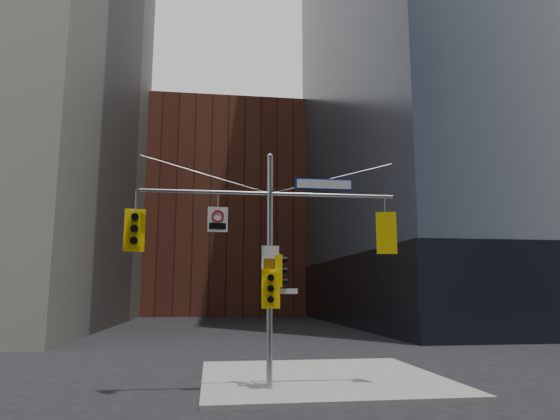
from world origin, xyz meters
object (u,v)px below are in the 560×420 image
object	(u,v)px
traffic_light_pole_front	(271,289)
street_sign_blade	(324,184)
signal_assembly	(270,244)
traffic_light_west_arm	(134,229)
traffic_light_east_arm	(386,233)
traffic_light_pole_side	(280,271)
regulatory_sign_arm	(218,219)

from	to	relation	value
traffic_light_pole_front	street_sign_blade	distance (m)	3.73
signal_assembly	traffic_light_west_arm	bearing A→B (deg)	179.81
traffic_light_east_arm	traffic_light_pole_side	xyz separation A→B (m)	(-3.41, -0.00, -1.21)
signal_assembly	street_sign_blade	world-z (taller)	signal_assembly
signal_assembly	regulatory_sign_arm	world-z (taller)	signal_assembly
traffic_light_pole_front	signal_assembly	bearing A→B (deg)	97.34
traffic_light_west_arm	traffic_light_east_arm	xyz separation A→B (m)	(7.81, -0.01, -0.00)
traffic_light_west_arm	street_sign_blade	distance (m)	6.02
traffic_light_west_arm	traffic_light_pole_front	size ratio (longest dim) A/B	1.10
signal_assembly	traffic_light_east_arm	size ratio (longest dim) A/B	6.01
street_sign_blade	signal_assembly	bearing A→B (deg)	179.40
traffic_light_west_arm	traffic_light_pole_front	world-z (taller)	traffic_light_west_arm
traffic_light_east_arm	street_sign_blade	xyz separation A→B (m)	(-2.00, 0.00, 1.55)
signal_assembly	traffic_light_west_arm	distance (m)	4.09
traffic_light_west_arm	regulatory_sign_arm	world-z (taller)	regulatory_sign_arm
traffic_light_pole_front	street_sign_blade	xyz separation A→B (m)	(1.74, 0.27, 3.30)
traffic_light_pole_front	regulatory_sign_arm	world-z (taller)	regulatory_sign_arm
traffic_light_west_arm	regulatory_sign_arm	distance (m)	2.49
signal_assembly	traffic_light_pole_front	xyz separation A→B (m)	(0.00, -0.27, -1.36)
signal_assembly	traffic_light_east_arm	distance (m)	3.75
traffic_light_pole_front	regulatory_sign_arm	xyz separation A→B (m)	(-1.61, 0.25, 2.12)
traffic_light_east_arm	traffic_light_pole_side	world-z (taller)	traffic_light_east_arm
signal_assembly	regulatory_sign_arm	size ratio (longest dim) A/B	10.37
street_sign_blade	regulatory_sign_arm	world-z (taller)	street_sign_blade
signal_assembly	traffic_light_pole_front	bearing A→B (deg)	-89.85
signal_assembly	traffic_light_east_arm	xyz separation A→B (m)	(3.73, 0.00, 0.38)
signal_assembly	street_sign_blade	bearing A→B (deg)	0.11
traffic_light_west_arm	signal_assembly	bearing A→B (deg)	-7.76
traffic_light_west_arm	traffic_light_pole_front	distance (m)	4.44
signal_assembly	traffic_light_east_arm	world-z (taller)	signal_assembly
traffic_light_west_arm	traffic_light_east_arm	bearing A→B (deg)	-7.66
regulatory_sign_arm	traffic_light_west_arm	bearing A→B (deg)	173.72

